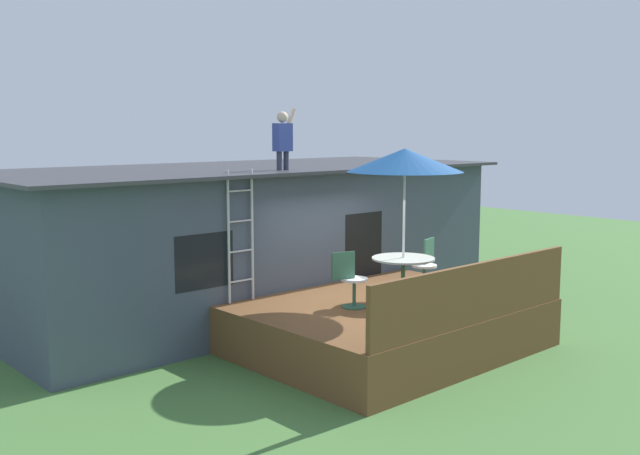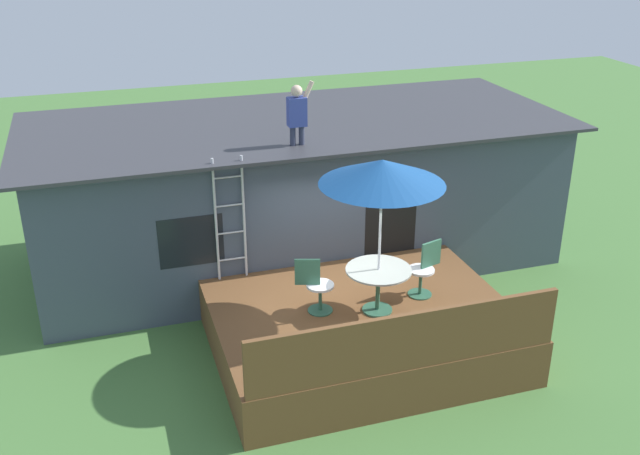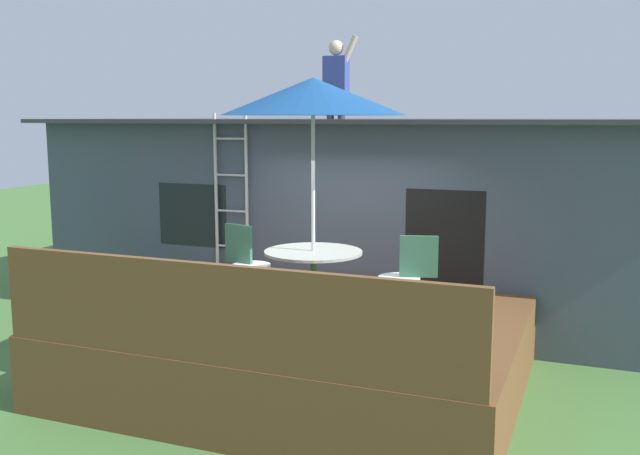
% 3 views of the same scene
% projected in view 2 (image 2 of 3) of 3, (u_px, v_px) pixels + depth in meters
% --- Properties ---
extents(ground_plane, '(40.00, 40.00, 0.00)m').
position_uv_depth(ground_plane, '(357.00, 345.00, 12.21)').
color(ground_plane, '#477538').
extents(house, '(10.50, 4.50, 2.91)m').
position_uv_depth(house, '(297.00, 190.00, 14.75)').
color(house, '#424C5B').
rests_on(house, ground).
extents(deck, '(4.72, 3.93, 0.80)m').
position_uv_depth(deck, '(358.00, 325.00, 12.05)').
color(deck, brown).
rests_on(deck, ground).
extents(deck_railing, '(4.62, 0.08, 0.90)m').
position_uv_depth(deck_railing, '(408.00, 342.00, 10.04)').
color(deck_railing, brown).
rests_on(deck_railing, deck).
extents(patio_table, '(1.04, 1.04, 0.74)m').
position_uv_depth(patio_table, '(378.00, 278.00, 11.45)').
color(patio_table, '#33664C').
rests_on(patio_table, deck).
extents(patio_umbrella, '(1.90, 1.90, 2.54)m').
position_uv_depth(patio_umbrella, '(382.00, 172.00, 10.73)').
color(patio_umbrella, silver).
rests_on(patio_umbrella, deck).
extents(step_ladder, '(0.52, 0.04, 2.20)m').
position_uv_depth(step_ladder, '(230.00, 219.00, 12.29)').
color(step_ladder, silver).
rests_on(step_ladder, deck).
extents(person_figure, '(0.47, 0.20, 1.11)m').
position_uv_depth(person_figure, '(297.00, 111.00, 12.47)').
color(person_figure, '#33384C').
rests_on(person_figure, house).
extents(patio_chair_left, '(0.61, 0.44, 0.92)m').
position_uv_depth(patio_chair_left, '(316.00, 286.00, 11.49)').
color(patio_chair_left, '#33664C').
rests_on(patio_chair_left, deck).
extents(patio_chair_right, '(0.61, 0.44, 0.92)m').
position_uv_depth(patio_chair_right, '(424.00, 269.00, 12.01)').
color(patio_chair_right, '#33664C').
rests_on(patio_chair_right, deck).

